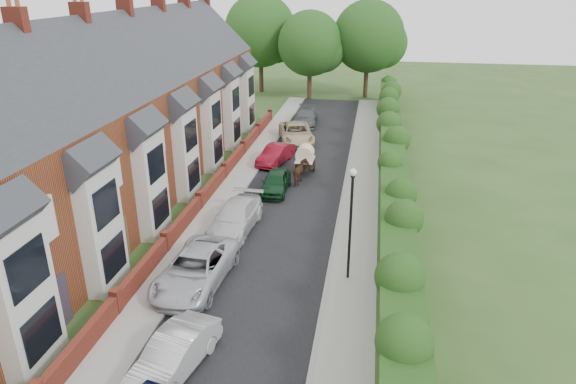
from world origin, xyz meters
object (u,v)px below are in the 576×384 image
Objects in this scene: car_silver_b at (195,269)px; horse_cart at (305,157)px; car_silver_a at (174,354)px; car_beige at (296,133)px; car_green at (276,182)px; horse at (301,173)px; car_red at (276,154)px; car_grey at (306,117)px; lamppost at (351,211)px; car_white at (235,217)px.

horse_cart reaches higher than car_silver_b.
car_silver_a is 0.75× the size of car_beige.
car_silver_a reaches higher than car_green.
car_red is at bearing -54.20° from horse.
horse is 1.93m from horse_cart.
horse reaches higher than car_grey.
car_red is at bearing 92.02° from car_silver_b.
car_beige is at bearing 105.09° from lamppost.
lamppost is at bearing 63.84° from car_silver_a.
car_beige is at bearing 102.70° from car_silver_a.
car_silver_b is 1.41× the size of car_green.
car_silver_a is 5.30m from car_silver_b.
car_beige is at bearing -76.70° from horse.
car_red is 0.83× the size of car_grey.
car_green is (-5.00, 9.31, -2.65)m from lamppost.
horse is (2.32, -3.55, 0.08)m from car_red.
car_grey is (0.67, 10.88, 0.04)m from car_red.
car_red is at bearing -111.97° from car_beige.
lamppost is 11.84m from horse.
car_white is 1.29× the size of car_green.
horse is (1.33, 1.66, 0.09)m from car_green.
lamppost is 26.08m from car_grey.
lamppost is 1.89× the size of horse_cart.
car_beige is at bearing 96.29° from car_red.
car_silver_a is 10.54m from car_white.
car_grey is (0.01, 5.60, -0.05)m from car_beige.
car_silver_b is at bearing -100.79° from horse_cart.
car_white is at bearing 73.86° from horse.
car_red is (0.40, 15.96, -0.08)m from car_silver_b.
lamppost is at bearing -89.80° from car_beige.
horse is at bearing 50.78° from car_green.
car_white is 21.54m from car_grey.
car_white is 7.49m from horse.
lamppost is 7.04m from car_silver_b.
horse is (1.67, -8.83, -0.02)m from car_beige.
horse_cart reaches higher than car_grey.
car_green is (1.08, 5.43, -0.07)m from car_white.
car_beige is at bearing 91.26° from car_white.
car_silver_b is 3.06× the size of horse.
car_silver_b is at bearing 80.23° from horse.
car_beige is (0.66, 5.28, 0.09)m from car_red.
car_green is at bearing -110.48° from horse_cart.
car_silver_b is at bearing -78.08° from car_red.
car_grey is (1.08, 26.84, -0.04)m from car_silver_b.
car_grey is at bearing 99.84° from car_red.
car_beige is 5.60m from car_grey.
car_red is at bearing 144.44° from horse_cart.
car_white is at bearing -77.10° from car_red.
car_silver_b is 1.97× the size of horse_cart.
car_silver_b is 26.87m from car_grey.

